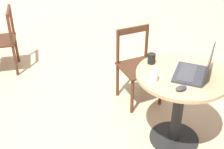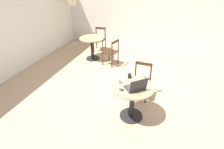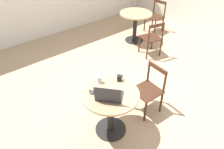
% 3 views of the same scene
% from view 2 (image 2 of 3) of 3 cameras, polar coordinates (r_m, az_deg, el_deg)
% --- Properties ---
extents(ground_plane, '(16.00, 16.00, 0.00)m').
position_cam_2_polar(ground_plane, '(4.43, 3.65, -5.43)').
color(ground_plane, tan).
extents(wall_back, '(9.40, 0.06, 2.70)m').
position_cam_2_polar(wall_back, '(5.54, -30.96, 13.32)').
color(wall_back, silver).
rests_on(wall_back, ground_plane).
extents(wall_side, '(0.06, 9.40, 2.70)m').
position_cam_2_polar(wall_side, '(6.88, 11.84, 19.42)').
color(wall_side, silver).
rests_on(wall_side, ground_plane).
extents(cafe_table_near, '(0.80, 0.80, 0.75)m').
position_cam_2_polar(cafe_table_near, '(3.41, 6.70, -6.66)').
color(cafe_table_near, black).
rests_on(cafe_table_near, ground_plane).
extents(cafe_table_mid, '(0.80, 0.80, 0.75)m').
position_cam_2_polar(cafe_table_mid, '(5.92, -6.57, 9.97)').
color(cafe_table_mid, black).
rests_on(cafe_table_mid, ground_plane).
extents(chair_near_right, '(0.42, 0.42, 0.83)m').
position_cam_2_polar(chair_near_right, '(4.10, 9.48, -1.98)').
color(chair_near_right, '#472819').
rests_on(chair_near_right, ground_plane).
extents(chair_mid_right, '(0.44, 0.44, 0.83)m').
position_cam_2_polar(chair_mid_right, '(6.71, -4.03, 11.47)').
color(chair_mid_right, '#472819').
rests_on(chair_mid_right, ground_plane).
extents(chair_mid_front, '(0.50, 0.50, 0.83)m').
position_cam_2_polar(chair_mid_front, '(5.52, -0.16, 7.27)').
color(chair_mid_front, '#472819').
rests_on(chair_mid_front, ground_plane).
extents(floor_lamp, '(0.40, 0.40, 1.75)m').
position_cam_2_polar(floor_lamp, '(7.21, -13.32, 21.37)').
color(floor_lamp, '#B7B7B7').
rests_on(floor_lamp, ground_plane).
extents(laptop, '(0.44, 0.45, 0.26)m').
position_cam_2_polar(laptop, '(3.19, 7.79, -3.98)').
color(laptop, '#2D2D33').
rests_on(laptop, cafe_table_near).
extents(mouse, '(0.06, 0.10, 0.03)m').
position_cam_2_polar(mouse, '(3.16, 3.13, -4.90)').
color(mouse, '#2D2D33').
rests_on(mouse, cafe_table_near).
extents(mug, '(0.11, 0.07, 0.09)m').
position_cam_2_polar(mug, '(3.52, 5.76, -0.39)').
color(mug, black).
rests_on(mug, cafe_table_near).
extents(drinking_glass, '(0.07, 0.07, 0.10)m').
position_cam_2_polar(drinking_glass, '(3.34, 2.30, -2.04)').
color(drinking_glass, silver).
rests_on(drinking_glass, cafe_table_near).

